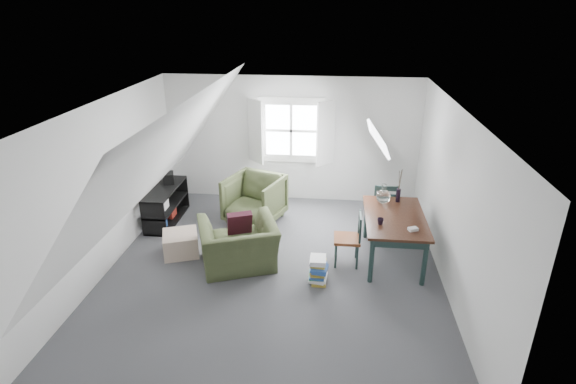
# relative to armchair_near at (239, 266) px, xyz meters

# --- Properties ---
(floor) EXTENTS (5.50, 5.50, 0.00)m
(floor) POSITION_rel_armchair_near_xyz_m (0.54, -0.06, 0.00)
(floor) COLOR #454649
(floor) RESTS_ON ground
(ceiling) EXTENTS (5.50, 5.50, 0.00)m
(ceiling) POSITION_rel_armchair_near_xyz_m (0.54, -0.06, 2.50)
(ceiling) COLOR white
(ceiling) RESTS_ON wall_back
(wall_back) EXTENTS (5.00, 0.00, 5.00)m
(wall_back) POSITION_rel_armchair_near_xyz_m (0.54, 2.69, 1.25)
(wall_back) COLOR silver
(wall_back) RESTS_ON ground
(wall_front) EXTENTS (5.00, 0.00, 5.00)m
(wall_front) POSITION_rel_armchair_near_xyz_m (0.54, -2.81, 1.25)
(wall_front) COLOR silver
(wall_front) RESTS_ON ground
(wall_left) EXTENTS (0.00, 5.50, 5.50)m
(wall_left) POSITION_rel_armchair_near_xyz_m (-1.96, -0.06, 1.25)
(wall_left) COLOR silver
(wall_left) RESTS_ON ground
(wall_right) EXTENTS (0.00, 5.50, 5.50)m
(wall_right) POSITION_rel_armchair_near_xyz_m (3.04, -0.06, 1.25)
(wall_right) COLOR silver
(wall_right) RESTS_ON ground
(slope_left) EXTENTS (3.19, 5.50, 4.48)m
(slope_left) POSITION_rel_armchair_near_xyz_m (-1.01, -0.06, 1.78)
(slope_left) COLOR white
(slope_left) RESTS_ON wall_left
(slope_right) EXTENTS (3.19, 5.50, 4.48)m
(slope_right) POSITION_rel_armchair_near_xyz_m (2.09, -0.06, 1.78)
(slope_right) COLOR white
(slope_right) RESTS_ON wall_right
(dormer_window) EXTENTS (1.71, 0.35, 1.30)m
(dormer_window) POSITION_rel_armchair_near_xyz_m (0.54, 2.62, 1.45)
(dormer_window) COLOR white
(dormer_window) RESTS_ON wall_back
(skylight) EXTENTS (0.35, 0.75, 0.47)m
(skylight) POSITION_rel_armchair_near_xyz_m (2.09, 1.24, 1.75)
(skylight) COLOR white
(skylight) RESTS_ON slope_right
(armchair_near) EXTENTS (1.41, 1.33, 0.74)m
(armchair_near) POSITION_rel_armchair_near_xyz_m (0.00, 0.00, 0.00)
(armchair_near) COLOR #3A4426
(armchair_near) RESTS_ON floor
(armchair_far) EXTENTS (1.20, 1.21, 0.87)m
(armchair_far) POSITION_rel_armchair_near_xyz_m (-0.02, 1.58, 0.00)
(armchair_far) COLOR #3A4426
(armchair_far) RESTS_ON floor
(throw_pillow) EXTENTS (0.43, 0.34, 0.39)m
(throw_pillow) POSITION_rel_armchair_near_xyz_m (-0.00, 0.15, 0.67)
(throw_pillow) COLOR #3A0F1C
(throw_pillow) RESTS_ON armchair_near
(ottoman) EXTENTS (0.69, 0.69, 0.36)m
(ottoman) POSITION_rel_armchair_near_xyz_m (-1.01, 0.27, 0.18)
(ottoman) COLOR #C1A692
(ottoman) RESTS_ON floor
(dining_table) EXTENTS (0.91, 1.51, 0.76)m
(dining_table) POSITION_rel_armchair_near_xyz_m (2.36, 0.46, 0.66)
(dining_table) COLOR black
(dining_table) RESTS_ON floor
(demijohn) EXTENTS (0.23, 0.23, 0.33)m
(demijohn) POSITION_rel_armchair_near_xyz_m (2.21, 0.91, 0.89)
(demijohn) COLOR silver
(demijohn) RESTS_ON dining_table
(vase_twigs) EXTENTS (0.07, 0.08, 0.56)m
(vase_twigs) POSITION_rel_armchair_near_xyz_m (2.46, 1.01, 0.88)
(vase_twigs) COLOR black
(vase_twigs) RESTS_ON dining_table
(cup) EXTENTS (0.12, 0.12, 0.09)m
(cup) POSITION_rel_armchair_near_xyz_m (2.11, 0.16, 0.76)
(cup) COLOR black
(cup) RESTS_ON dining_table
(paper_box) EXTENTS (0.15, 0.13, 0.04)m
(paper_box) POSITION_rel_armchair_near_xyz_m (2.56, 0.01, 0.78)
(paper_box) COLOR white
(paper_box) RESTS_ON dining_table
(dining_chair_far) EXTENTS (0.44, 0.44, 0.94)m
(dining_chair_far) POSITION_rel_armchair_near_xyz_m (2.29, 1.38, 0.49)
(dining_chair_far) COLOR brown
(dining_chair_far) RESTS_ON floor
(dining_chair_near) EXTENTS (0.40, 0.40, 0.85)m
(dining_chair_near) POSITION_rel_armchair_near_xyz_m (1.68, 0.26, 0.44)
(dining_chair_near) COLOR brown
(dining_chair_near) RESTS_ON floor
(media_shelf) EXTENTS (0.43, 1.28, 0.66)m
(media_shelf) POSITION_rel_armchair_near_xyz_m (-1.65, 1.36, 0.30)
(media_shelf) COLOR black
(media_shelf) RESTS_ON floor
(electronics_box) EXTENTS (0.27, 0.31, 0.21)m
(electronics_box) POSITION_rel_armchair_near_xyz_m (-1.65, 1.65, 0.75)
(electronics_box) COLOR black
(electronics_box) RESTS_ON media_shelf
(magazine_stack) EXTENTS (0.30, 0.35, 0.39)m
(magazine_stack) POSITION_rel_armchair_near_xyz_m (1.24, -0.31, 0.20)
(magazine_stack) COLOR #B29933
(magazine_stack) RESTS_ON floor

